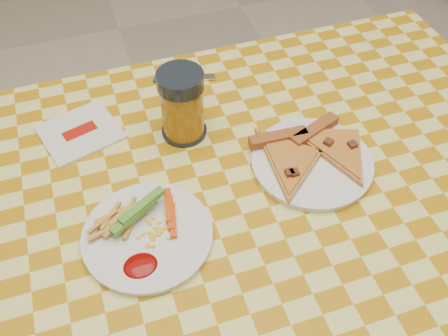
{
  "coord_description": "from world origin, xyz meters",
  "views": [
    {
      "loc": [
        -0.19,
        -0.51,
        1.46
      ],
      "look_at": [
        -0.0,
        0.06,
        0.78
      ],
      "focal_mm": 40.0,
      "sensor_mm": 36.0,
      "label": 1
    }
  ],
  "objects_px": {
    "plate_left": "(148,236)",
    "plate_right": "(312,163)",
    "drink_glass": "(182,105)",
    "table": "(235,223)"
  },
  "relations": [
    {
      "from": "table",
      "to": "plate_left",
      "type": "height_order",
      "value": "plate_left"
    },
    {
      "from": "table",
      "to": "drink_glass",
      "type": "height_order",
      "value": "drink_glass"
    },
    {
      "from": "plate_left",
      "to": "plate_right",
      "type": "distance_m",
      "value": 0.33
    },
    {
      "from": "plate_right",
      "to": "drink_glass",
      "type": "xyz_separation_m",
      "value": [
        -0.2,
        0.16,
        0.07
      ]
    },
    {
      "from": "drink_glass",
      "to": "table",
      "type": "bearing_deg",
      "value": -77.88
    },
    {
      "from": "drink_glass",
      "to": "plate_left",
      "type": "bearing_deg",
      "value": -119.17
    },
    {
      "from": "plate_left",
      "to": "plate_right",
      "type": "height_order",
      "value": "same"
    },
    {
      "from": "plate_left",
      "to": "table",
      "type": "bearing_deg",
      "value": 10.87
    },
    {
      "from": "table",
      "to": "drink_glass",
      "type": "bearing_deg",
      "value": 102.12
    },
    {
      "from": "table",
      "to": "plate_left",
      "type": "distance_m",
      "value": 0.19
    }
  ]
}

